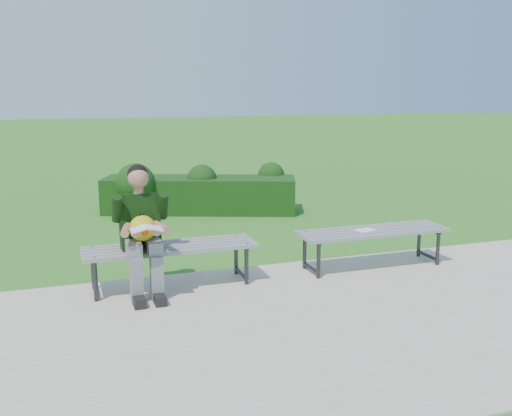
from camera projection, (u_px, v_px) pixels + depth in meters
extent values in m
plane|color=#236B17|center=(274.00, 265.00, 6.85)|extent=(80.00, 80.00, 0.00)
cube|color=#BEB19E|center=(342.00, 319.00, 5.22)|extent=(30.00, 3.50, 0.02)
cube|color=#103610|center=(200.00, 195.00, 9.85)|extent=(3.35, 1.89, 0.60)
sphere|color=#103610|center=(136.00, 183.00, 9.42)|extent=(0.83, 0.83, 0.65)
sphere|color=#103610|center=(202.00, 180.00, 9.76)|extent=(0.66, 0.66, 0.52)
sphere|color=#103610|center=(271.00, 176.00, 10.20)|extent=(0.62, 0.62, 0.48)
cube|color=gray|center=(174.00, 253.00, 5.78)|extent=(1.80, 0.08, 0.04)
cube|color=gray|center=(172.00, 250.00, 5.87)|extent=(1.80, 0.08, 0.04)
cube|color=gray|center=(170.00, 247.00, 5.97)|extent=(1.80, 0.08, 0.04)
cube|color=gray|center=(168.00, 245.00, 6.06)|extent=(1.80, 0.08, 0.04)
cube|color=gray|center=(167.00, 242.00, 6.16)|extent=(1.80, 0.09, 0.04)
cylinder|color=#2D2D30|center=(95.00, 281.00, 5.59)|extent=(0.04, 0.04, 0.41)
cylinder|color=#2D2D30|center=(93.00, 270.00, 5.94)|extent=(0.04, 0.04, 0.41)
cylinder|color=#2D2D30|center=(93.00, 258.00, 5.73)|extent=(0.04, 0.42, 0.04)
cylinder|color=#2D2D30|center=(95.00, 289.00, 5.80)|extent=(0.04, 0.42, 0.04)
cylinder|color=gray|center=(94.00, 257.00, 5.52)|extent=(0.02, 0.02, 0.01)
cylinder|color=gray|center=(92.00, 247.00, 5.91)|extent=(0.02, 0.02, 0.01)
cylinder|color=#2D2D30|center=(246.00, 266.00, 6.09)|extent=(0.04, 0.04, 0.41)
cylinder|color=#2D2D30|center=(236.00, 256.00, 6.44)|extent=(0.04, 0.04, 0.41)
cylinder|color=#2D2D30|center=(241.00, 245.00, 6.22)|extent=(0.04, 0.42, 0.04)
cylinder|color=#2D2D30|center=(241.00, 274.00, 6.29)|extent=(0.04, 0.42, 0.04)
cylinder|color=gray|center=(247.00, 244.00, 6.02)|extent=(0.02, 0.02, 0.01)
cylinder|color=gray|center=(236.00, 235.00, 6.40)|extent=(0.02, 0.02, 0.01)
cube|color=gray|center=(382.00, 235.00, 6.46)|extent=(1.80, 0.08, 0.04)
cube|color=gray|center=(377.00, 233.00, 6.56)|extent=(1.80, 0.08, 0.04)
cube|color=gray|center=(373.00, 231.00, 6.66)|extent=(1.80, 0.09, 0.04)
cube|color=gray|center=(368.00, 229.00, 6.75)|extent=(1.80, 0.08, 0.04)
cube|color=gray|center=(364.00, 227.00, 6.85)|extent=(1.80, 0.08, 0.04)
cylinder|color=#2D2D30|center=(319.00, 260.00, 6.28)|extent=(0.04, 0.04, 0.41)
cylinder|color=#2D2D30|center=(305.00, 251.00, 6.63)|extent=(0.04, 0.04, 0.41)
cylinder|color=#2D2D30|center=(312.00, 240.00, 6.42)|extent=(0.04, 0.42, 0.04)
cylinder|color=#2D2D30|center=(311.00, 268.00, 6.48)|extent=(0.04, 0.42, 0.04)
cylinder|color=gray|center=(320.00, 239.00, 6.21)|extent=(0.02, 0.02, 0.01)
cylinder|color=gray|center=(304.00, 230.00, 6.60)|extent=(0.02, 0.02, 0.01)
cylinder|color=#2D2D30|center=(438.00, 248.00, 6.77)|extent=(0.04, 0.04, 0.41)
cylinder|color=#2D2D30|center=(419.00, 240.00, 7.12)|extent=(0.04, 0.04, 0.41)
cylinder|color=#2D2D30|center=(429.00, 230.00, 6.91)|extent=(0.04, 0.42, 0.04)
cylinder|color=#2D2D30|center=(428.00, 256.00, 6.98)|extent=(0.04, 0.42, 0.04)
cylinder|color=gray|center=(440.00, 228.00, 6.71)|extent=(0.02, 0.02, 0.01)
cylinder|color=gray|center=(419.00, 221.00, 7.09)|extent=(0.02, 0.02, 0.01)
cube|color=gray|center=(133.00, 247.00, 5.68)|extent=(0.14, 0.42, 0.13)
cube|color=gray|center=(153.00, 245.00, 5.74)|extent=(0.14, 0.42, 0.13)
cube|color=gray|center=(137.00, 280.00, 5.57)|extent=(0.12, 0.13, 0.45)
cube|color=gray|center=(157.00, 278.00, 5.63)|extent=(0.12, 0.13, 0.45)
cube|color=black|center=(139.00, 301.00, 5.51)|extent=(0.11, 0.26, 0.09)
cube|color=black|center=(159.00, 298.00, 5.57)|extent=(0.11, 0.26, 0.09)
cube|color=black|center=(139.00, 221.00, 5.85)|extent=(0.40, 0.30, 0.59)
cylinder|color=#AA6D56|center=(138.00, 190.00, 5.77)|extent=(0.10, 0.10, 0.08)
sphere|color=#AA6D56|center=(138.00, 178.00, 5.72)|extent=(0.21, 0.21, 0.21)
sphere|color=black|center=(138.00, 175.00, 5.74)|extent=(0.21, 0.21, 0.21)
cylinder|color=black|center=(117.00, 209.00, 5.65)|extent=(0.10, 0.21, 0.30)
cylinder|color=black|center=(163.00, 206.00, 5.80)|extent=(0.10, 0.21, 0.30)
cylinder|color=#AA6D56|center=(126.00, 230.00, 5.50)|extent=(0.14, 0.31, 0.08)
cylinder|color=#AA6D56|center=(161.00, 227.00, 5.61)|extent=(0.14, 0.31, 0.08)
sphere|color=#AA6D56|center=(136.00, 233.00, 5.38)|extent=(0.09, 0.09, 0.09)
sphere|color=#AA6D56|center=(157.00, 232.00, 5.44)|extent=(0.09, 0.09, 0.09)
sphere|color=yellow|center=(143.00, 228.00, 5.65)|extent=(0.26, 0.26, 0.26)
cone|color=#D6430B|center=(144.00, 232.00, 5.55)|extent=(0.08, 0.08, 0.08)
cone|color=black|center=(140.00, 215.00, 5.63)|extent=(0.03, 0.05, 0.08)
cone|color=black|center=(143.00, 216.00, 5.65)|extent=(0.03, 0.04, 0.07)
sphere|color=white|center=(139.00, 228.00, 5.54)|extent=(0.05, 0.05, 0.05)
sphere|color=white|center=(149.00, 227.00, 5.57)|extent=(0.05, 0.05, 0.05)
cube|color=white|center=(138.00, 229.00, 5.36)|extent=(0.15, 0.20, 0.05)
cube|color=white|center=(154.00, 228.00, 5.40)|extent=(0.15, 0.20, 0.05)
cube|color=white|center=(365.00, 230.00, 6.62)|extent=(0.25, 0.21, 0.01)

